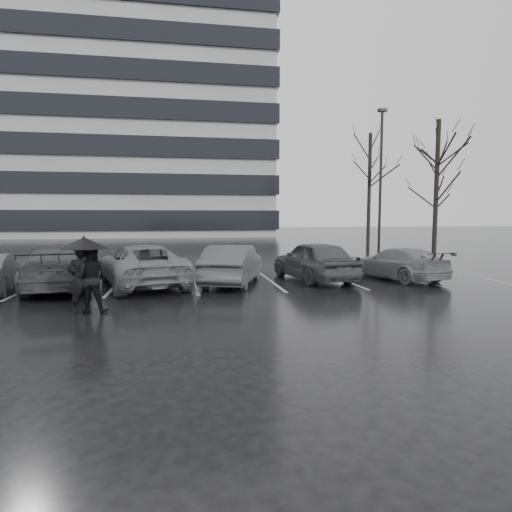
{
  "coord_description": "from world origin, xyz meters",
  "views": [
    {
      "loc": [
        -2.61,
        -13.09,
        2.43
      ],
      "look_at": [
        -0.22,
        1.0,
        1.1
      ],
      "focal_mm": 30.0,
      "sensor_mm": 36.0,
      "label": 1
    }
  ],
  "objects_px": {
    "car_west_c": "(59,267)",
    "pedestrian_left": "(81,279)",
    "car_east": "(397,263)",
    "car_west_a": "(233,264)",
    "tree_ne": "(435,201)",
    "tree_north": "(369,192)",
    "lamp_post": "(380,192)",
    "tree_east": "(436,189)",
    "car_west_b": "(142,265)",
    "pedestrian_right": "(91,278)",
    "car_main": "(314,260)"
  },
  "relations": [
    {
      "from": "car_west_c",
      "to": "pedestrian_left",
      "type": "height_order",
      "value": "pedestrian_left"
    },
    {
      "from": "car_west_c",
      "to": "car_east",
      "type": "relative_size",
      "value": 1.19
    },
    {
      "from": "car_west_a",
      "to": "pedestrian_left",
      "type": "relative_size",
      "value": 2.5
    },
    {
      "from": "tree_ne",
      "to": "tree_north",
      "type": "xyz_separation_m",
      "value": [
        -3.5,
        3.0,
        0.75
      ]
    },
    {
      "from": "car_east",
      "to": "lamp_post",
      "type": "xyz_separation_m",
      "value": [
        2.42,
        6.66,
        3.11
      ]
    },
    {
      "from": "tree_east",
      "to": "car_west_b",
      "type": "bearing_deg",
      "value": -153.94
    },
    {
      "from": "pedestrian_right",
      "to": "lamp_post",
      "type": "bearing_deg",
      "value": -134.88
    },
    {
      "from": "pedestrian_left",
      "to": "tree_ne",
      "type": "relative_size",
      "value": 0.24
    },
    {
      "from": "car_west_a",
      "to": "pedestrian_left",
      "type": "distance_m",
      "value": 5.85
    },
    {
      "from": "car_main",
      "to": "lamp_post",
      "type": "height_order",
      "value": "lamp_post"
    },
    {
      "from": "tree_east",
      "to": "pedestrian_left",
      "type": "bearing_deg",
      "value": -145.27
    },
    {
      "from": "tree_north",
      "to": "car_east",
      "type": "bearing_deg",
      "value": -110.28
    },
    {
      "from": "car_main",
      "to": "tree_north",
      "type": "distance_m",
      "value": 17.3
    },
    {
      "from": "tree_east",
      "to": "car_east",
      "type": "bearing_deg",
      "value": -129.6
    },
    {
      "from": "pedestrian_right",
      "to": "tree_ne",
      "type": "relative_size",
      "value": 0.25
    },
    {
      "from": "tree_east",
      "to": "tree_ne",
      "type": "bearing_deg",
      "value": 57.99
    },
    {
      "from": "car_east",
      "to": "lamp_post",
      "type": "height_order",
      "value": "lamp_post"
    },
    {
      "from": "car_west_c",
      "to": "pedestrian_left",
      "type": "relative_size",
      "value": 2.94
    },
    {
      "from": "car_west_c",
      "to": "tree_east",
      "type": "distance_m",
      "value": 20.64
    },
    {
      "from": "tree_north",
      "to": "car_main",
      "type": "bearing_deg",
      "value": -121.03
    },
    {
      "from": "car_west_b",
      "to": "lamp_post",
      "type": "xyz_separation_m",
      "value": [
        11.98,
        6.67,
        3.0
      ]
    },
    {
      "from": "car_main",
      "to": "pedestrian_right",
      "type": "xyz_separation_m",
      "value": [
        -7.2,
        -4.36,
        0.12
      ]
    },
    {
      "from": "car_main",
      "to": "car_west_b",
      "type": "relative_size",
      "value": 0.85
    },
    {
      "from": "car_west_b",
      "to": "tree_ne",
      "type": "relative_size",
      "value": 0.75
    },
    {
      "from": "pedestrian_left",
      "to": "car_west_b",
      "type": "bearing_deg",
      "value": -129.25
    },
    {
      "from": "car_east",
      "to": "tree_east",
      "type": "distance_m",
      "value": 10.72
    },
    {
      "from": "tree_ne",
      "to": "tree_north",
      "type": "height_order",
      "value": "tree_north"
    },
    {
      "from": "car_west_c",
      "to": "pedestrian_left",
      "type": "bearing_deg",
      "value": 102.35
    },
    {
      "from": "car_east",
      "to": "pedestrian_right",
      "type": "height_order",
      "value": "pedestrian_right"
    },
    {
      "from": "car_west_c",
      "to": "tree_east",
      "type": "bearing_deg",
      "value": -166.21
    },
    {
      "from": "car_west_c",
      "to": "tree_ne",
      "type": "distance_m",
      "value": 24.56
    },
    {
      "from": "car_west_a",
      "to": "car_east",
      "type": "bearing_deg",
      "value": -160.95
    },
    {
      "from": "car_west_a",
      "to": "tree_ne",
      "type": "relative_size",
      "value": 0.61
    },
    {
      "from": "car_west_c",
      "to": "pedestrian_right",
      "type": "bearing_deg",
      "value": 105.51
    },
    {
      "from": "tree_ne",
      "to": "car_main",
      "type": "bearing_deg",
      "value": -136.72
    },
    {
      "from": "car_west_b",
      "to": "pedestrian_right",
      "type": "height_order",
      "value": "pedestrian_right"
    },
    {
      "from": "car_west_c",
      "to": "car_east",
      "type": "xyz_separation_m",
      "value": [
        12.24,
        0.2,
        -0.12
      ]
    },
    {
      "from": "car_west_a",
      "to": "tree_ne",
      "type": "bearing_deg",
      "value": -123.96
    },
    {
      "from": "car_west_b",
      "to": "tree_east",
      "type": "relative_size",
      "value": 0.65
    },
    {
      "from": "pedestrian_left",
      "to": "pedestrian_right",
      "type": "xyz_separation_m",
      "value": [
        0.24,
        0.03,
        0.02
      ]
    },
    {
      "from": "car_west_b",
      "to": "car_west_c",
      "type": "relative_size",
      "value": 1.04
    },
    {
      "from": "car_west_a",
      "to": "lamp_post",
      "type": "distance_m",
      "value": 11.51
    },
    {
      "from": "pedestrian_left",
      "to": "tree_east",
      "type": "bearing_deg",
      "value": -168.92
    },
    {
      "from": "car_west_b",
      "to": "pedestrian_left",
      "type": "distance_m",
      "value": 4.22
    },
    {
      "from": "car_main",
      "to": "tree_east",
      "type": "xyz_separation_m",
      "value": [
        9.74,
        7.52,
        3.24
      ]
    },
    {
      "from": "car_west_a",
      "to": "car_west_b",
      "type": "relative_size",
      "value": 0.82
    },
    {
      "from": "car_west_c",
      "to": "tree_east",
      "type": "xyz_separation_m",
      "value": [
        18.72,
        8.04,
        3.27
      ]
    },
    {
      "from": "car_west_c",
      "to": "tree_north",
      "type": "xyz_separation_m",
      "value": [
        17.72,
        15.04,
        3.52
      ]
    },
    {
      "from": "pedestrian_right",
      "to": "tree_east",
      "type": "bearing_deg",
      "value": -139.57
    },
    {
      "from": "lamp_post",
      "to": "tree_east",
      "type": "xyz_separation_m",
      "value": [
        4.06,
        1.18,
        0.28
      ]
    }
  ]
}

